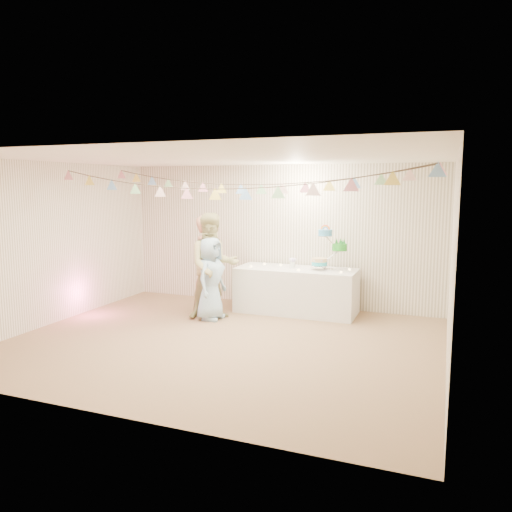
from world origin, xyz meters
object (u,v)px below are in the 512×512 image
(person_adult_a, at_px, (208,264))
(person_child, at_px, (211,279))
(table, at_px, (296,290))
(person_adult_b, at_px, (213,266))
(cake_stand, at_px, (329,251))

(person_adult_a, relative_size, person_child, 1.23)
(table, distance_m, person_adult_a, 1.62)
(table, xyz_separation_m, person_adult_b, (-1.20, -0.85, 0.49))
(table, xyz_separation_m, person_adult_a, (-1.46, -0.53, 0.46))
(table, relative_size, person_child, 1.51)
(cake_stand, xyz_separation_m, person_child, (-1.75, -1.00, -0.42))
(person_adult_a, bearing_deg, table, -68.53)
(person_adult_a, bearing_deg, person_adult_b, -139.64)
(table, distance_m, person_adult_b, 1.55)
(person_adult_b, relative_size, person_child, 1.28)
(person_adult_a, xyz_separation_m, person_child, (0.26, -0.42, -0.16))
(person_adult_b, distance_m, person_child, 0.22)
(person_adult_a, bearing_deg, cake_stand, -72.35)
(table, relative_size, person_adult_a, 1.23)
(cake_stand, distance_m, person_adult_b, 1.98)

